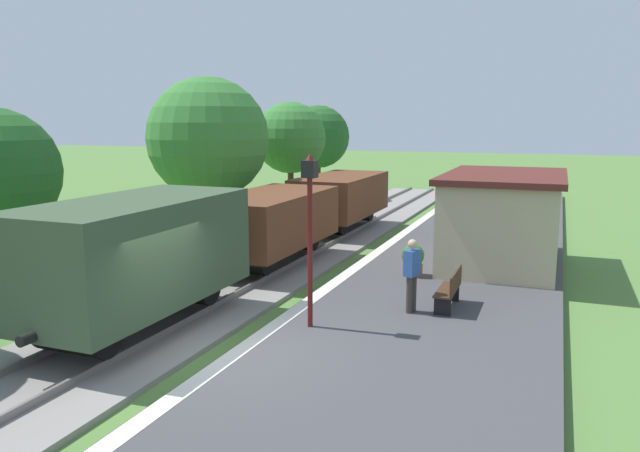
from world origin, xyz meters
The scene contains 16 objects.
ground_plane centered at (0.00, 0.00, 0.00)m, with size 160.00×160.00×0.00m, color #517A38.
platform_slab centered at (3.20, 0.00, 0.12)m, with size 6.00×60.00×0.25m, color #424244.
platform_edge_stripe centered at (0.40, 0.00, 0.25)m, with size 0.36×60.00×0.01m, color silver.
track_ballast centered at (-2.40, 0.00, 0.06)m, with size 3.80×60.00×0.12m, color gray.
rail_near centered at (-1.68, 0.00, 0.19)m, with size 0.07×60.00×0.14m, color slate.
rail_far centered at (-3.12, 0.00, 0.19)m, with size 0.07×60.00×0.14m, color slate.
freight_train centered at (-2.40, 6.70, 1.51)m, with size 2.50×19.40×2.72m.
station_hut centered at (4.40, 9.58, 1.65)m, with size 3.50×5.80×2.78m.
bench_near_hut centered at (3.71, 4.29, 0.72)m, with size 0.42×1.50×0.91m.
bench_down_platform centered at (3.71, 14.97, 0.72)m, with size 0.42×1.50×0.91m.
person_waiting centered at (2.92, 3.67, 1.18)m, with size 0.35×0.44×1.71m.
potted_planter centered at (2.20, 6.99, 0.72)m, with size 0.64×0.64×0.92m.
lamp_post_near centered at (1.13, 1.90, 2.80)m, with size 0.28×0.28×3.70m.
tree_trackside_far centered at (-6.74, 10.78, 3.92)m, with size 4.70×4.70×6.27m.
tree_field_left centered at (-5.91, 16.67, 3.80)m, with size 3.34×3.34×5.48m.
tree_field_distant centered at (-7.00, 23.02, 3.67)m, with size 3.55×3.55×5.45m.
Camera 1 is at (5.90, -9.73, 4.63)m, focal length 34.33 mm.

